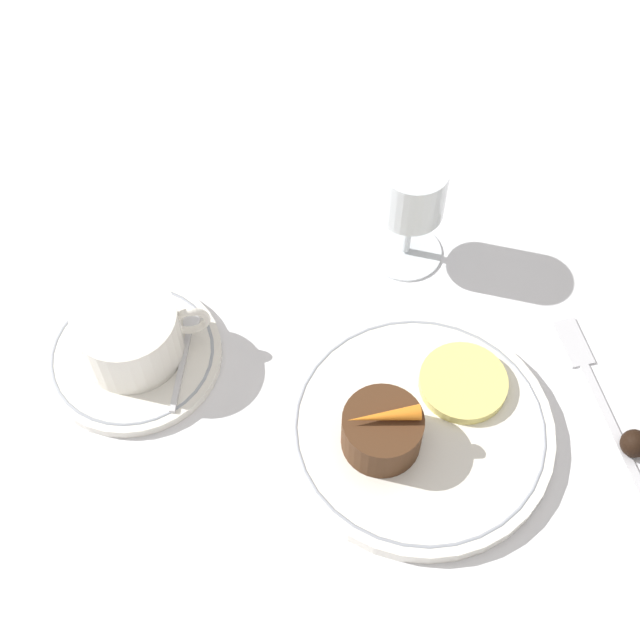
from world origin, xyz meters
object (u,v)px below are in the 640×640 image
at_px(dinner_plate, 419,429).
at_px(dessert_cake, 382,431).
at_px(fork, 595,387).
at_px(wine_glass, 412,198).
at_px(coffee_cup, 129,333).

distance_m(dinner_plate, dessert_cake, 0.04).
bearing_deg(dessert_cake, fork, 5.02).
relative_size(fork, dessert_cake, 2.87).
xyz_separation_m(wine_glass, dessert_cake, (-0.07, -0.20, -0.05)).
bearing_deg(coffee_cup, dessert_cake, -34.79).
distance_m(coffee_cup, fork, 0.41).
relative_size(wine_glass, dessert_cake, 1.77).
height_order(coffee_cup, dessert_cake, coffee_cup).
bearing_deg(dinner_plate, coffee_cup, 151.03).
bearing_deg(fork, dinner_plate, -176.39).
height_order(dinner_plate, wine_glass, wine_glass).
bearing_deg(fork, wine_glass, 124.61).
bearing_deg(dessert_cake, coffee_cup, 145.21).
relative_size(coffee_cup, dessert_cake, 1.76).
xyz_separation_m(dinner_plate, wine_glass, (0.04, 0.19, 0.07)).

